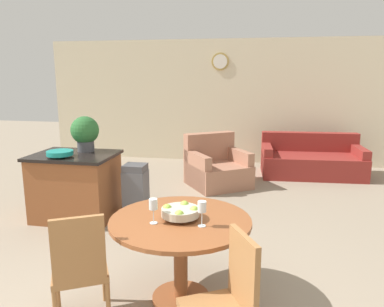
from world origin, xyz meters
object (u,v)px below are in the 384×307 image
dining_table (181,238)px  wine_glass_left (153,205)px  potted_plant (85,132)px  teal_bowl (60,153)px  armchair (217,169)px  fruit_bowl (181,212)px  kitchen_island (76,186)px  wine_glass_right (202,208)px  dining_chair_near_left (80,265)px  couch (311,161)px  dining_chair_near_right (227,299)px  trash_bin (136,192)px

dining_table → wine_glass_left: size_ratio=5.72×
potted_plant → teal_bowl: bearing=-111.0°
teal_bowl → armchair: bearing=50.0°
wine_glass_left → fruit_bowl: bearing=34.6°
teal_bowl → kitchen_island: bearing=69.2°
wine_glass_left → wine_glass_right: bearing=2.3°
teal_bowl → fruit_bowl: bearing=-36.5°
dining_chair_near_left → dining_table: bearing=5.4°
fruit_bowl → couch: 4.87m
kitchen_island → teal_bowl: 0.54m
dining_chair_near_right → wine_glass_right: bearing=-3.9°
fruit_bowl → couch: size_ratio=0.16×
trash_bin → wine_glass_right: bearing=-56.5°
dining_chair_near_right → couch: bearing=-40.8°
dining_chair_near_right → teal_bowl: 3.21m
dining_table → wine_glass_right: (0.20, -0.12, 0.33)m
teal_bowl → potted_plant: bearing=69.0°
trash_bin → couch: couch is taller
dining_chair_near_left → trash_bin: (-0.32, 2.18, -0.13)m
wine_glass_left → wine_glass_right: size_ratio=1.00×
teal_bowl → couch: bearing=42.0°
dining_chair_near_right → wine_glass_left: 0.95m
fruit_bowl → potted_plant: potted_plant is taller
wine_glass_left → potted_plant: (-1.56, 1.96, 0.26)m
dining_chair_near_left → couch: size_ratio=0.48×
wine_glass_left → wine_glass_right: same height
fruit_bowl → wine_glass_right: (0.20, -0.12, 0.09)m
dining_table → dining_chair_near_right: bearing=-55.9°
dining_table → dining_chair_near_left: dining_chair_near_left is taller
wine_glass_right → couch: (1.39, 4.69, -0.63)m
dining_chair_near_right → fruit_bowl: 0.89m
fruit_bowl → armchair: bearing=92.3°
teal_bowl → couch: size_ratio=0.17×
fruit_bowl → armchair: armchair is taller
fruit_bowl → potted_plant: size_ratio=0.66×
dining_chair_near_left → fruit_bowl: dining_chair_near_left is taller
teal_bowl → couch: teal_bowl is taller
dining_table → dining_chair_near_left: 0.84m
dining_chair_near_right → kitchen_island: bearing=16.2°
dining_chair_near_left → armchair: bearing=53.4°
dining_table → armchair: (-0.14, 3.52, -0.28)m
wine_glass_right → wine_glass_left: bearing=-177.7°
dining_table → teal_bowl: (-1.91, 1.41, 0.37)m
kitchen_island → potted_plant: potted_plant is taller
dining_table → kitchen_island: size_ratio=1.10×
dining_chair_near_left → dining_chair_near_right: (1.16, -0.22, 0.00)m
fruit_bowl → trash_bin: (-1.01, 1.71, -0.44)m
fruit_bowl → teal_bowl: teal_bowl is taller
potted_plant → armchair: potted_plant is taller
kitchen_island → teal_bowl: (-0.08, -0.20, 0.50)m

